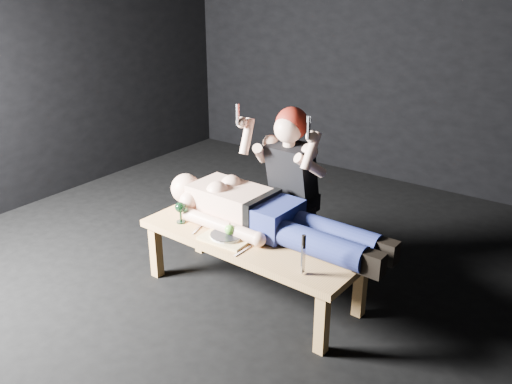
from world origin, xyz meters
TOP-DOWN VIEW (x-y plane):
  - ground at (0.00, 0.00)m, footprint 5.00×5.00m
  - back_wall at (0.00, 2.50)m, footprint 5.00×0.00m
  - table at (0.16, -0.18)m, footprint 1.58×0.64m
  - lying_man at (0.22, -0.05)m, footprint 1.73×0.58m
  - kneeling_woman at (0.19, 0.34)m, footprint 0.70×0.78m
  - serving_tray at (0.06, -0.31)m, footprint 0.33×0.25m
  - plate at (0.06, -0.31)m, footprint 0.22×0.22m
  - apple at (0.08, -0.30)m, footprint 0.07×0.07m
  - goblet at (-0.36, -0.30)m, footprint 0.08×0.08m
  - fork_flat at (-0.19, -0.32)m, footprint 0.06×0.16m
  - knife_flat at (0.25, -0.38)m, footprint 0.02×0.17m
  - spoon_flat at (0.18, -0.31)m, footprint 0.07×0.16m
  - carving_knife at (0.69, -0.40)m, footprint 0.03×0.04m

SIDE VIEW (x-z plane):
  - ground at x=0.00m, z-range 0.00..0.00m
  - table at x=0.16m, z-range 0.00..0.45m
  - fork_flat at x=-0.19m, z-range 0.45..0.46m
  - knife_flat at x=0.25m, z-range 0.45..0.46m
  - spoon_flat at x=0.18m, z-range 0.45..0.46m
  - serving_tray at x=0.06m, z-range 0.45..0.47m
  - plate at x=0.06m, z-range 0.47..0.49m
  - apple at x=0.08m, z-range 0.49..0.56m
  - goblet at x=-0.36m, z-range 0.45..0.60m
  - carving_knife at x=0.69m, z-range 0.45..0.70m
  - lying_man at x=0.22m, z-range 0.45..0.74m
  - kneeling_woman at x=0.19m, z-range 0.00..1.28m
  - back_wall at x=0.00m, z-range -1.00..4.00m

